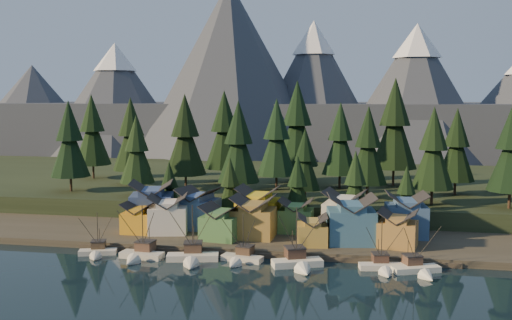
% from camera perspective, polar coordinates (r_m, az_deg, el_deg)
% --- Properties ---
extents(ground, '(500.00, 500.00, 0.00)m').
position_cam_1_polar(ground, '(105.33, -1.18, -11.93)').
color(ground, black).
rests_on(ground, ground).
extents(shore_strip, '(400.00, 50.00, 1.50)m').
position_cam_1_polar(shore_strip, '(143.11, 2.13, -6.73)').
color(shore_strip, '#343026').
rests_on(shore_strip, ground).
extents(hillside, '(420.00, 100.00, 6.00)m').
position_cam_1_polar(hillside, '(191.41, 4.36, -2.76)').
color(hillside, black).
rests_on(hillside, ground).
extents(dock, '(80.00, 4.00, 1.00)m').
position_cam_1_polar(dock, '(120.69, 0.45, -9.31)').
color(dock, '#473E32').
rests_on(dock, ground).
extents(mountain_ridge, '(560.00, 190.00, 90.00)m').
position_cam_1_polar(mountain_ridge, '(312.59, 6.13, 4.95)').
color(mountain_ridge, '#434956').
rests_on(mountain_ridge, ground).
extents(boat_0, '(8.39, 8.88, 9.96)m').
position_cam_1_polar(boat_0, '(124.91, -15.62, -8.31)').
color(boat_0, beige).
rests_on(boat_0, ground).
extents(boat_1, '(9.39, 10.06, 12.16)m').
position_cam_1_polar(boat_1, '(119.93, -11.58, -8.57)').
color(boat_1, beige).
rests_on(boat_1, ground).
extents(boat_2, '(11.16, 11.72, 12.53)m').
position_cam_1_polar(boat_2, '(116.57, -6.41, -8.95)').
color(boat_2, beige).
rests_on(boat_2, ground).
extents(boat_3, '(8.98, 9.52, 10.80)m').
position_cam_1_polar(boat_3, '(115.67, -1.58, -9.16)').
color(boat_3, beige).
rests_on(boat_3, ground).
extents(boat_4, '(10.64, 11.29, 12.88)m').
position_cam_1_polar(boat_4, '(112.20, 4.30, -9.44)').
color(boat_4, silver).
rests_on(boat_4, ground).
extents(boat_5, '(9.14, 9.68, 10.35)m').
position_cam_1_polar(boat_5, '(112.85, 12.57, -9.79)').
color(boat_5, silver).
rests_on(boat_5, ground).
extents(boat_6, '(9.74, 10.20, 10.88)m').
position_cam_1_polar(boat_6, '(112.67, 15.97, -9.86)').
color(boat_6, white).
rests_on(boat_6, ground).
extents(house_front_0, '(7.10, 6.71, 7.07)m').
position_cam_1_polar(house_front_0, '(136.31, -11.64, -5.59)').
color(house_front_0, '#C6891C').
rests_on(house_front_0, shore_strip).
extents(house_front_1, '(10.31, 10.05, 8.96)m').
position_cam_1_polar(house_front_1, '(134.78, -8.77, -5.24)').
color(house_front_1, silver).
rests_on(house_front_1, shore_strip).
extents(house_front_2, '(8.99, 9.04, 7.81)m').
position_cam_1_polar(house_front_2, '(127.64, -3.52, -6.10)').
color(house_front_2, '#41723E').
rests_on(house_front_2, shore_strip).
extents(house_front_3, '(9.59, 9.17, 9.46)m').
position_cam_1_polar(house_front_3, '(128.83, -0.25, -5.58)').
color(house_front_3, olive).
rests_on(house_front_3, shore_strip).
extents(house_front_4, '(7.12, 7.56, 6.48)m').
position_cam_1_polar(house_front_4, '(123.26, 5.66, -6.90)').
color(house_front_4, '#A5873A').
rests_on(house_front_4, shore_strip).
extents(house_front_5, '(11.23, 10.47, 10.50)m').
position_cam_1_polar(house_front_5, '(125.38, 9.50, -5.74)').
color(house_front_5, '#35607F').
rests_on(house_front_5, shore_strip).
extents(house_front_6, '(9.09, 8.75, 7.81)m').
position_cam_1_polar(house_front_6, '(124.60, 14.00, -6.58)').
color(house_front_6, olive).
rests_on(house_front_6, shore_strip).
extents(house_back_0, '(12.18, 11.89, 10.95)m').
position_cam_1_polar(house_back_0, '(142.73, -10.38, -4.20)').
color(house_back_0, '#34487B').
rests_on(house_back_0, shore_strip).
extents(house_back_1, '(10.27, 10.35, 9.75)m').
position_cam_1_polar(house_back_1, '(138.57, -5.80, -4.71)').
color(house_back_1, '#3B558D').
rests_on(house_back_1, shore_strip).
extents(house_back_2, '(10.09, 9.34, 10.25)m').
position_cam_1_polar(house_back_2, '(136.82, 0.20, -4.70)').
color(house_back_2, gold).
rests_on(house_back_2, shore_strip).
extents(house_back_3, '(7.90, 7.07, 7.85)m').
position_cam_1_polar(house_back_3, '(134.28, 4.01, -5.48)').
color(house_back_3, '#487B43').
rests_on(house_back_3, shore_strip).
extents(house_back_4, '(10.51, 10.21, 10.05)m').
position_cam_1_polar(house_back_4, '(134.21, 8.84, -5.04)').
color(house_back_4, silver).
rests_on(house_back_4, shore_strip).
extents(house_back_5, '(9.55, 9.65, 9.97)m').
position_cam_1_polar(house_back_5, '(134.09, 14.79, -5.21)').
color(house_back_5, '#385784').
rests_on(house_back_5, shore_strip).
extents(tree_hill_0, '(11.26, 11.26, 26.23)m').
position_cam_1_polar(tree_hill_0, '(171.64, -18.15, 1.74)').
color(tree_hill_0, '#332319').
rests_on(tree_hill_0, hillside).
extents(tree_hill_1, '(11.64, 11.64, 27.12)m').
position_cam_1_polar(tree_hill_1, '(180.73, -12.37, 2.27)').
color(tree_hill_1, '#332319').
rests_on(tree_hill_1, hillside).
extents(tree_hill_2, '(9.55, 9.55, 22.26)m').
position_cam_1_polar(tree_hill_2, '(158.70, -11.84, 0.79)').
color(tree_hill_2, '#332319').
rests_on(tree_hill_2, hillside).
extents(tree_hill_3, '(12.06, 12.06, 28.10)m').
position_cam_1_polar(tree_hill_3, '(166.25, -7.09, 2.23)').
color(tree_hill_3, '#332319').
rests_on(tree_hill_3, hillside).
extents(tree_hill_4, '(12.56, 12.56, 29.26)m').
position_cam_1_polar(tree_hill_4, '(178.44, -3.18, 2.74)').
color(tree_hill_4, '#332319').
rests_on(tree_hill_4, hillside).
extents(tree_hill_5, '(11.27, 11.27, 26.26)m').
position_cam_1_polar(tree_hill_5, '(152.00, -1.76, 1.52)').
color(tree_hill_5, '#332319').
rests_on(tree_hill_5, hillside).
extents(tree_hill_6, '(11.49, 11.49, 26.76)m').
position_cam_1_polar(tree_hill_6, '(165.24, 2.07, 1.99)').
color(tree_hill_6, '#332319').
rests_on(tree_hill_6, hillside).
extents(tree_hill_7, '(8.23, 8.23, 19.17)m').
position_cam_1_polar(tree_hill_7, '(147.58, 4.92, -0.16)').
color(tree_hill_7, '#332319').
rests_on(tree_hill_7, hillside).
extents(tree_hill_8, '(11.03, 11.03, 25.69)m').
position_cam_1_polar(tree_hill_8, '(170.55, 8.42, 1.86)').
color(tree_hill_8, '#332319').
rests_on(tree_hill_8, hillside).
extents(tree_hill_9, '(10.67, 10.67, 24.85)m').
position_cam_1_polar(tree_hill_9, '(153.52, 11.14, 1.16)').
color(tree_hill_9, '#332319').
rests_on(tree_hill_9, hillside).
extents(tree_hill_10, '(14.17, 14.17, 33.01)m').
position_cam_1_polar(tree_hill_10, '(178.41, 13.69, 3.23)').
color(tree_hill_10, '#332319').
rests_on(tree_hill_10, hillside).
extents(tree_hill_11, '(10.64, 10.64, 24.78)m').
position_cam_1_polar(tree_hill_11, '(149.55, 17.30, 0.85)').
color(tree_hill_11, '#332319').
rests_on(tree_hill_11, hillside).
extents(tree_hill_12, '(10.37, 10.37, 24.15)m').
position_cam_1_polar(tree_hill_12, '(166.46, 19.40, 1.18)').
color(tree_hill_12, '#332319').
rests_on(tree_hill_12, hillside).
extents(tree_hill_13, '(11.14, 11.14, 25.95)m').
position_cam_1_polar(tree_hill_13, '(150.71, 24.21, 0.87)').
color(tree_hill_13, '#332319').
rests_on(tree_hill_13, hillside).
extents(tree_hill_15, '(13.92, 13.92, 32.42)m').
position_cam_1_polar(tree_hill_15, '(181.35, 4.13, 3.33)').
color(tree_hill_15, '#332319').
rests_on(tree_hill_15, hillside).
extents(tree_hill_16, '(12.08, 12.08, 28.15)m').
position_cam_1_polar(tree_hill_16, '(197.32, -16.06, 2.66)').
color(tree_hill_16, '#332319').
rests_on(tree_hill_16, hillside).
extents(tree_shore_0, '(6.53, 6.53, 15.22)m').
position_cam_1_polar(tree_shore_0, '(148.05, -8.65, -2.79)').
color(tree_shore_0, '#332319').
rests_on(tree_shore_0, shore_strip).
extents(tree_shore_1, '(7.10, 7.10, 16.54)m').
position_cam_1_polar(tree_shore_1, '(143.49, -2.61, -2.72)').
color(tree_shore_1, '#332319').
rests_on(tree_shore_1, shore_strip).
extents(tree_shore_2, '(7.49, 7.49, 17.45)m').
position_cam_1_polar(tree_shore_2, '(140.52, 4.16, -2.71)').
color(tree_shore_2, '#332319').
rests_on(tree_shore_2, shore_strip).
extents(tree_shore_3, '(8.09, 8.09, 18.85)m').
position_cam_1_polar(tree_shore_3, '(139.55, 9.89, -2.53)').
color(tree_shore_3, '#332319').
rests_on(tree_shore_3, shore_strip).
extents(tree_shore_4, '(6.63, 6.63, 15.45)m').
position_cam_1_polar(tree_shore_4, '(140.22, 14.79, -3.38)').
color(tree_shore_4, '#332319').
rests_on(tree_shore_4, shore_strip).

